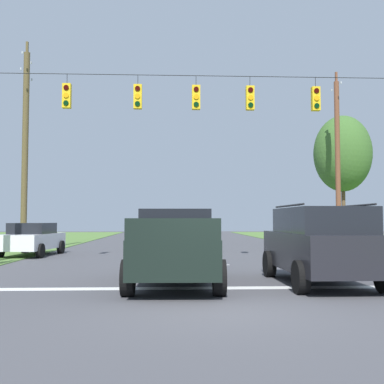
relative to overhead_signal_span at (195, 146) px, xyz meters
name	(u,v)px	position (x,y,z in m)	size (l,w,h in m)	color
ground_plane	(221,309)	(0.00, -9.44, -4.53)	(120.00, 120.00, 0.00)	#47474C
stop_bar_stripe	(209,288)	(0.00, -6.70, -4.52)	(13.50, 0.45, 0.01)	white
lane_dash_0	(196,265)	(0.00, -0.70, -4.52)	(0.15, 2.50, 0.01)	white
lane_dash_1	(188,251)	(0.00, 6.95, -4.52)	(0.15, 2.50, 0.01)	white
lane_dash_2	(184,244)	(0.00, 14.64, -4.52)	(0.15, 2.50, 0.01)	white
lane_dash_3	(182,241)	(0.00, 18.52, -4.52)	(0.15, 2.50, 0.01)	white
overhead_signal_span	(195,146)	(0.00, 0.00, 0.00)	(16.40, 0.31, 7.97)	brown
pickup_truck	(175,247)	(-0.82, -5.97, -3.56)	(2.40, 5.45, 1.95)	black
suv_black	(320,243)	(2.95, -6.14, -3.47)	(2.25, 4.82, 2.05)	black
distant_car_crossing_white	(32,239)	(-7.35, 4.16, -3.74)	(2.31, 4.44, 1.52)	silver
utility_pole_mid_right	(338,162)	(8.71, 8.59, 0.48)	(0.29, 1.63, 10.28)	brown
utility_pole_near_left	(25,146)	(-8.59, 6.88, 1.00)	(0.32, 1.98, 11.14)	brown
tree_roadside_right	(343,154)	(10.32, 12.16, 1.45)	(3.72, 3.72, 8.49)	brown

